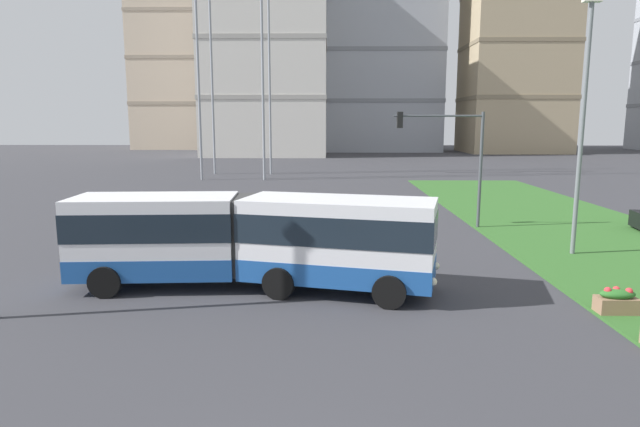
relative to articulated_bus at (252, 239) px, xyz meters
The scene contains 10 objects.
articulated_bus is the anchor object (origin of this frame).
car_navy_sedan 9.37m from the articulated_bus, 117.31° to the left, with size 4.50×2.23×1.58m.
flower_planter_3 10.92m from the articulated_bus, 12.79° to the right, with size 1.10×0.56×0.74m.
traffic_light_far_right 13.73m from the articulated_bus, 50.07° to the left, with size 4.52×0.28×5.91m.
streetlight_median 13.86m from the articulated_bus, 20.38° to the left, with size 0.70×0.28×10.09m.
apartment_tower_west 109.75m from the articulated_bus, 105.34° to the left, with size 19.84×19.79×54.30m.
apartment_tower_westcentre 78.39m from the articulated_bus, 95.95° to the left, with size 20.24×18.31×36.02m.
apartment_tower_centre 95.90m from the articulated_bus, 82.09° to the left, with size 21.88×18.95×45.72m.
apartment_tower_eastcentre 95.56m from the articulated_bus, 66.70° to the left, with size 17.92×15.48×47.49m.
transmission_pylon 40.93m from the articulated_bus, 100.11° to the left, with size 9.00×6.24×31.35m.
Camera 1 is at (0.70, -5.39, 5.33)m, focal length 30.27 mm.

